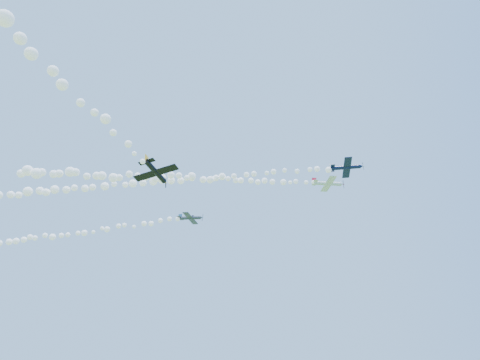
% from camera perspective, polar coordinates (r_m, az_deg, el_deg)
% --- Properties ---
extents(plane_white, '(7.69, 8.15, 2.37)m').
position_cam_1_polar(plane_white, '(95.78, 12.43, -0.49)').
color(plane_white, silver).
extents(smoke_trail_white, '(65.27, 23.75, 3.21)m').
position_cam_1_polar(smoke_trail_white, '(91.94, -9.95, 0.37)').
color(smoke_trail_white, white).
extents(plane_navy, '(7.47, 7.89, 2.25)m').
position_cam_1_polar(plane_navy, '(91.86, 14.94, 1.76)').
color(plane_navy, '#0C1436').
extents(smoke_trail_navy, '(86.88, 10.67, 2.92)m').
position_cam_1_polar(smoke_trail_navy, '(96.59, -13.00, -0.36)').
color(smoke_trail_navy, white).
extents(plane_grey, '(6.92, 7.26, 2.70)m').
position_cam_1_polar(plane_grey, '(102.42, -7.06, -5.37)').
color(plane_grey, '#32384A').
extents(smoke_trail_grey, '(79.32, 4.97, 3.14)m').
position_cam_1_polar(smoke_trail_grey, '(123.39, -25.56, -7.21)').
color(smoke_trail_grey, white).
extents(plane_black, '(7.07, 6.70, 2.38)m').
position_cam_1_polar(plane_black, '(62.32, -11.86, 1.10)').
color(plane_black, black).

